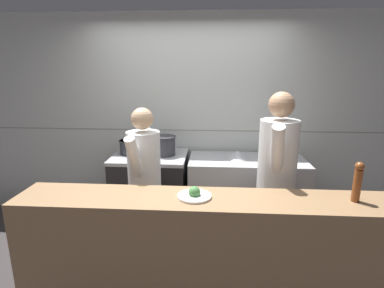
% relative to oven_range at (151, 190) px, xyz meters
% --- Properties ---
extents(ground_plane, '(14.00, 14.00, 0.00)m').
position_rel_oven_range_xyz_m(ground_plane, '(0.46, -1.04, -0.46)').
color(ground_plane, '#383333').
extents(wall_back_tiled, '(8.00, 0.06, 2.60)m').
position_rel_oven_range_xyz_m(wall_back_tiled, '(0.46, 0.40, 0.84)').
color(wall_back_tiled, silver).
rests_on(wall_back_tiled, ground_plane).
extents(oven_range, '(0.89, 0.71, 0.91)m').
position_rel_oven_range_xyz_m(oven_range, '(0.00, 0.00, 0.00)').
color(oven_range, '#232326').
rests_on(oven_range, ground_plane).
extents(prep_counter, '(1.38, 0.65, 0.89)m').
position_rel_oven_range_xyz_m(prep_counter, '(1.17, -0.00, -0.02)').
color(prep_counter, '#B7BABF').
rests_on(prep_counter, ground_plane).
extents(pass_counter, '(2.96, 0.45, 0.97)m').
position_rel_oven_range_xyz_m(pass_counter, '(0.72, -1.33, 0.03)').
color(pass_counter, '#93704C').
rests_on(pass_counter, ground_plane).
extents(stock_pot, '(0.30, 0.30, 0.17)m').
position_rel_oven_range_xyz_m(stock_pot, '(-0.23, 0.05, 0.55)').
color(stock_pot, '#2D2D33').
rests_on(stock_pot, oven_range).
extents(sauce_pot, '(0.29, 0.29, 0.23)m').
position_rel_oven_range_xyz_m(sauce_pot, '(0.18, 0.02, 0.58)').
color(sauce_pot, '#2D2D33').
rests_on(sauce_pot, oven_range).
extents(mixing_bowl_steel, '(0.29, 0.29, 0.10)m').
position_rel_oven_range_xyz_m(mixing_bowl_steel, '(1.06, 0.01, 0.48)').
color(mixing_bowl_steel, '#B7BABF').
rests_on(mixing_bowl_steel, prep_counter).
extents(plated_dish_main, '(0.26, 0.26, 0.09)m').
position_rel_oven_range_xyz_m(plated_dish_main, '(0.62, -1.32, 0.54)').
color(plated_dish_main, white).
rests_on(plated_dish_main, pass_counter).
extents(pepper_mill, '(0.06, 0.06, 0.30)m').
position_rel_oven_range_xyz_m(pepper_mill, '(1.81, -1.31, 0.68)').
color(pepper_mill, brown).
rests_on(pepper_mill, pass_counter).
extents(chef_head_cook, '(0.37, 0.69, 1.58)m').
position_rel_oven_range_xyz_m(chef_head_cook, '(0.09, -0.70, 0.42)').
color(chef_head_cook, black).
rests_on(chef_head_cook, ground_plane).
extents(chef_sous, '(0.43, 0.76, 1.73)m').
position_rel_oven_range_xyz_m(chef_sous, '(1.36, -0.75, 0.51)').
color(chef_sous, black).
rests_on(chef_sous, ground_plane).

